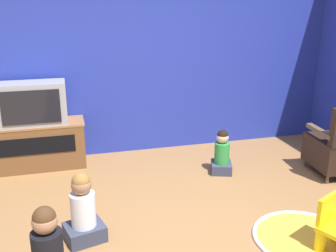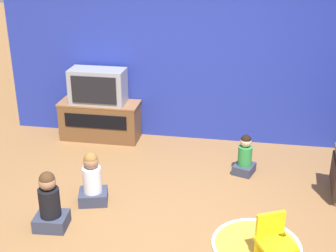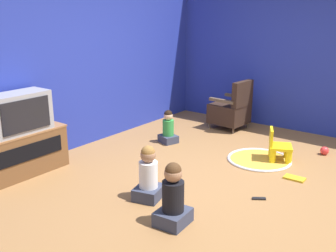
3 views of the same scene
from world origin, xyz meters
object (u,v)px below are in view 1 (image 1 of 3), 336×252
television (32,103)px  child_watching_center (83,211)px  child_watching_left (222,154)px  tv_cabinet (37,144)px

television → child_watching_center: television is taller
child_watching_center → child_watching_left: bearing=16.0°
tv_cabinet → television: television is taller
television → child_watching_center: size_ratio=1.26×
tv_cabinet → child_watching_left: 2.26m
tv_cabinet → child_watching_left: size_ratio=2.19×
television → child_watching_left: bearing=-18.6°
television → child_watching_left: size_ratio=1.48×
television → child_watching_left: (2.14, -0.72, -0.59)m
television → child_watching_center: bearing=-75.2°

